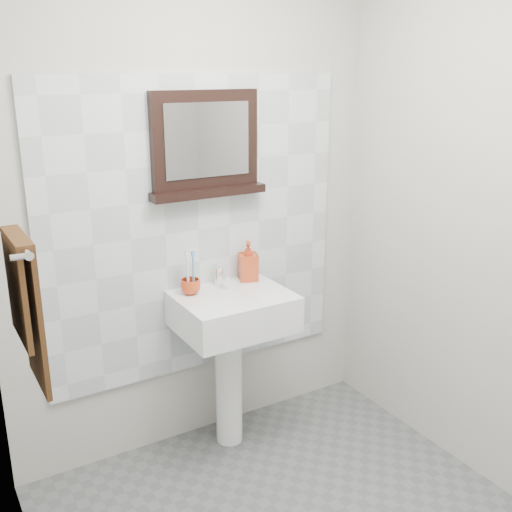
{
  "coord_description": "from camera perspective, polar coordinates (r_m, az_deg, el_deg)",
  "views": [
    {
      "loc": [
        -1.24,
        -1.56,
        1.92
      ],
      "look_at": [
        0.02,
        0.55,
        1.15
      ],
      "focal_mm": 42.0,
      "sensor_mm": 36.0,
      "label": 1
    }
  ],
  "objects": [
    {
      "name": "soap_dispenser",
      "position": [
        3.11,
        -0.74,
        -0.46
      ],
      "size": [
        0.12,
        0.12,
        0.21
      ],
      "primitive_type": "imported",
      "rotation": [
        0.0,
        0.0,
        -0.35
      ],
      "color": "#B51E15",
      "rests_on": "pedestal_sink"
    },
    {
      "name": "toothbrushes",
      "position": [
        2.93,
        -6.31,
        -1.34
      ],
      "size": [
        0.05,
        0.04,
        0.21
      ],
      "color": "white",
      "rests_on": "toothbrush_cup"
    },
    {
      "name": "hand_towel",
      "position": [
        2.18,
        -21.08,
        -3.94
      ],
      "size": [
        0.06,
        0.3,
        0.55
      ],
      "color": "#311D0D",
      "rests_on": "towel_bar"
    },
    {
      "name": "pedestal_sink",
      "position": [
        3.03,
        -2.28,
        -6.84
      ],
      "size": [
        0.55,
        0.44,
        0.96
      ],
      "color": "white",
      "rests_on": "ground"
    },
    {
      "name": "splashback",
      "position": [
        3.02,
        -5.57,
        2.56
      ],
      "size": [
        1.6,
        0.02,
        1.5
      ],
      "primitive_type": "cube",
      "color": "silver",
      "rests_on": "back_wall"
    },
    {
      "name": "back_wall",
      "position": [
        3.01,
        -5.73,
        4.45
      ],
      "size": [
        2.0,
        0.01,
        2.5
      ],
      "primitive_type": "cube",
      "color": "#B8B6AF",
      "rests_on": "ground"
    },
    {
      "name": "framed_mirror",
      "position": [
        2.94,
        -4.84,
        10.33
      ],
      "size": [
        0.59,
        0.11,
        0.5
      ],
      "color": "black",
      "rests_on": "back_wall"
    },
    {
      "name": "left_wall",
      "position": [
        1.71,
        -20.4,
        -6.77
      ],
      "size": [
        0.01,
        2.2,
        2.5
      ],
      "primitive_type": "cube",
      "color": "#B8B6AF",
      "rests_on": "ground"
    },
    {
      "name": "toothbrush_cup",
      "position": [
        2.96,
        -6.26,
        -2.91
      ],
      "size": [
        0.12,
        0.12,
        0.08
      ],
      "primitive_type": "imported",
      "rotation": [
        0.0,
        0.0,
        -0.24
      ],
      "color": "#C03D16",
      "rests_on": "pedestal_sink"
    },
    {
      "name": "towel_bar",
      "position": [
        2.12,
        -21.88,
        1.34
      ],
      "size": [
        0.07,
        0.4,
        0.03
      ],
      "color": "silver",
      "rests_on": "left_wall"
    }
  ]
}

